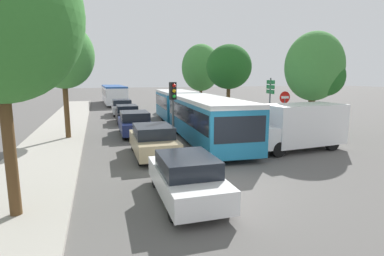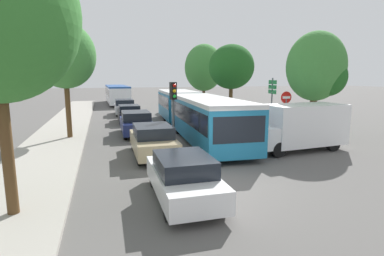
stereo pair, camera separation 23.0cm
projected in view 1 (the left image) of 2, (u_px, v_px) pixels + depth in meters
name	position (u px, v px, depth m)	size (l,w,h in m)	color
ground_plane	(226.00, 183.00, 10.46)	(200.00, 200.00, 0.00)	#565451
kerb_strip_left	(67.00, 122.00, 24.11)	(3.20, 43.28, 0.14)	#9E998E
articulated_bus	(191.00, 110.00, 20.20)	(3.65, 17.16, 2.53)	teal
city_bus_rear	(113.00, 93.00, 40.91)	(2.85, 11.73, 2.51)	silver
queued_car_white	(186.00, 177.00, 8.95)	(1.73, 3.98, 1.37)	white
queued_car_tan	(153.00, 140.00, 13.89)	(1.86, 4.26, 1.47)	tan
queued_car_navy	(135.00, 123.00, 19.06)	(1.90, 4.35, 1.50)	navy
queued_car_black	(127.00, 114.00, 24.30)	(1.79, 4.11, 1.42)	black
queued_car_silver	(122.00, 107.00, 29.26)	(1.90, 4.35, 1.50)	#B7BABF
white_van	(299.00, 125.00, 15.10)	(5.14, 2.33, 2.31)	white
traffic_light	(173.00, 100.00, 15.50)	(0.37, 0.39, 3.40)	#56595E
no_entry_sign	(284.00, 107.00, 17.84)	(0.70, 0.08, 2.82)	#56595E
direction_sign_post	(270.00, 92.00, 21.46)	(0.32, 1.39, 3.60)	#56595E
tree_left_mid	(63.00, 55.00, 16.87)	(3.46, 3.46, 6.76)	#51381E
tree_right_near	(316.00, 68.00, 17.59)	(3.38, 3.38, 6.30)	#51381E
tree_right_mid	(229.00, 67.00, 28.29)	(4.28, 4.28, 6.70)	#51381E
tree_right_far	(201.00, 68.00, 36.20)	(4.65, 4.65, 7.59)	#51381E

